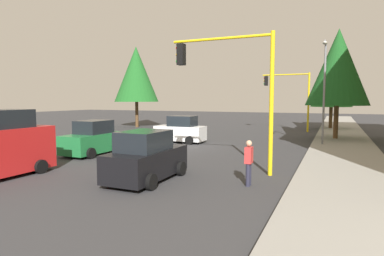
# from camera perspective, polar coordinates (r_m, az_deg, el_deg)

# --- Properties ---
(ground_plane) EXTENTS (120.00, 120.00, 0.00)m
(ground_plane) POSITION_cam_1_polar(r_m,az_deg,el_deg) (22.27, -2.95, -3.21)
(ground_plane) COLOR #353538
(sidewalk_kerb) EXTENTS (80.00, 4.00, 0.15)m
(sidewalk_kerb) POSITION_cam_1_polar(r_m,az_deg,el_deg) (24.87, 24.95, -2.63)
(sidewalk_kerb) COLOR gray
(sidewalk_kerb) RESTS_ON ground
(traffic_signal_near_left) EXTENTS (0.36, 4.59, 5.98)m
(traffic_signal_near_left) POSITION_cam_1_polar(r_m,az_deg,el_deg) (14.33, 6.83, 9.08)
(traffic_signal_near_left) COLOR yellow
(traffic_signal_near_left) RESTS_ON ground
(traffic_signal_far_left) EXTENTS (0.36, 4.59, 5.80)m
(traffic_signal_far_left) POSITION_cam_1_polar(r_m,az_deg,el_deg) (33.94, 16.78, 6.36)
(traffic_signal_far_left) COLOR yellow
(traffic_signal_far_left) RESTS_ON ground
(street_lamp_curbside) EXTENTS (2.15, 0.28, 7.00)m
(street_lamp_curbside) POSITION_cam_1_polar(r_m,az_deg,el_deg) (23.32, 22.18, 7.51)
(street_lamp_curbside) COLOR slate
(street_lamp_curbside) RESTS_ON ground
(tree_roadside_far) EXTENTS (4.17, 4.17, 7.62)m
(tree_roadside_far) POSITION_cam_1_polar(r_m,az_deg,el_deg) (37.71, 23.34, 7.39)
(tree_roadside_far) COLOR brown
(tree_roadside_far) RESTS_ON ground
(tree_opposite_side) EXTENTS (5.00, 5.00, 9.17)m
(tree_opposite_side) POSITION_cam_1_polar(r_m,az_deg,el_deg) (38.07, -9.75, 9.26)
(tree_opposite_side) COLOR brown
(tree_opposite_side) RESTS_ON ground
(tree_roadside_mid) EXTENTS (4.69, 4.69, 8.59)m
(tree_roadside_mid) POSITION_cam_1_polar(r_m,az_deg,el_deg) (27.78, 24.22, 9.68)
(tree_roadside_mid) COLOR brown
(tree_roadside_mid) RESTS_ON ground
(car_black) EXTENTS (3.90, 2.02, 1.98)m
(car_black) POSITION_cam_1_polar(r_m,az_deg,el_deg) (12.97, -8.01, -5.21)
(car_black) COLOR black
(car_black) RESTS_ON ground
(car_white) EXTENTS (1.93, 3.66, 1.98)m
(car_white) POSITION_cam_1_polar(r_m,az_deg,el_deg) (24.18, -1.99, -0.41)
(car_white) COLOR white
(car_white) RESTS_ON ground
(car_green) EXTENTS (3.66, 2.01, 1.98)m
(car_green) POSITION_cam_1_polar(r_m,az_deg,el_deg) (19.73, -17.06, -1.87)
(car_green) COLOR #1E7238
(car_green) RESTS_ON ground
(pedestrian_crossing) EXTENTS (0.40, 0.24, 1.70)m
(pedestrian_crossing) POSITION_cam_1_polar(r_m,az_deg,el_deg) (12.21, 9.91, -5.81)
(pedestrian_crossing) COLOR #262638
(pedestrian_crossing) RESTS_ON ground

